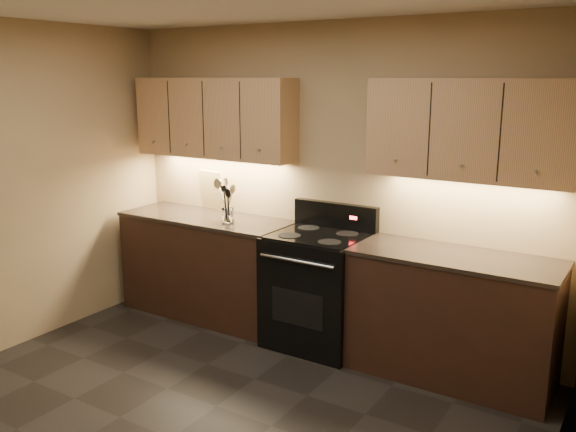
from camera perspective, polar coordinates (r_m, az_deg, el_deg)
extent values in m
cube|color=tan|center=(5.10, 3.95, 3.17)|extent=(4.00, 0.04, 2.60)
cube|color=tan|center=(2.60, 22.09, -7.42)|extent=(0.04, 4.00, 2.60)
cube|color=black|center=(5.66, -7.52, -4.77)|extent=(1.60, 0.60, 0.90)
cube|color=#342821|center=(5.54, -7.66, -0.19)|extent=(1.62, 0.62, 0.03)
cube|color=black|center=(4.63, 15.07, -9.26)|extent=(1.44, 0.60, 0.90)
cube|color=#342821|center=(4.47, 15.42, -3.73)|extent=(1.46, 0.62, 0.03)
cube|color=black|center=(5.00, 2.82, -6.98)|extent=(0.76, 0.65, 0.92)
cube|color=black|center=(4.86, 2.88, -1.82)|extent=(0.70, 0.60, 0.01)
cube|color=black|center=(5.08, 4.48, 0.02)|extent=(0.76, 0.07, 0.22)
cube|color=red|center=(4.97, 6.12, -0.18)|extent=(0.06, 0.00, 0.03)
cylinder|color=silver|center=(4.62, 0.78, -4.23)|extent=(0.65, 0.02, 0.02)
cube|color=black|center=(4.75, 0.85, -8.64)|extent=(0.46, 0.00, 0.28)
cylinder|color=black|center=(4.83, 0.14, -1.83)|extent=(0.18, 0.18, 0.00)
cylinder|color=black|center=(4.65, 3.90, -2.43)|extent=(0.18, 0.18, 0.00)
cylinder|color=black|center=(5.07, 1.95, -1.10)|extent=(0.18, 0.18, 0.00)
cylinder|color=black|center=(4.91, 5.58, -1.64)|extent=(0.18, 0.18, 0.00)
cube|color=tan|center=(5.53, -6.93, 9.09)|extent=(1.60, 0.30, 0.70)
cube|color=tan|center=(4.46, 16.68, 7.74)|extent=(1.44, 0.30, 0.70)
cube|color=#B2B5BA|center=(5.85, -7.38, 2.56)|extent=(0.08, 0.01, 0.12)
cylinder|color=white|center=(5.27, -5.65, 0.09)|extent=(0.14, 0.14, 0.13)
cylinder|color=white|center=(5.28, -5.64, -0.53)|extent=(0.10, 0.10, 0.02)
cube|color=tan|center=(5.79, -7.12, 2.42)|extent=(0.30, 0.10, 0.37)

